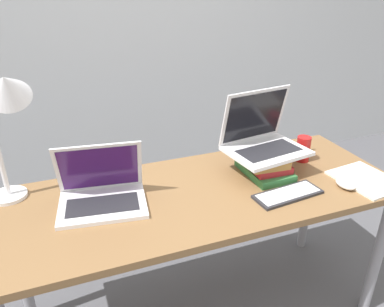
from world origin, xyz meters
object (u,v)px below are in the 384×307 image
object	(u,v)px
book_stack	(263,163)
desk_lamp	(6,102)
notepad	(366,180)
mouse	(346,184)
laptop_left	(102,192)
wireless_keyboard	(288,194)
soda_can	(303,149)
laptop_on_books	(262,139)

from	to	relation	value
book_stack	desk_lamp	size ratio (longest dim) A/B	0.50
notepad	mouse	bearing A→B (deg)	-174.14
laptop_left	wireless_keyboard	size ratio (longest dim) A/B	1.22
notepad	soda_can	size ratio (longest dim) A/B	2.37
book_stack	notepad	xyz separation A→B (m)	(0.39, -0.22, -0.04)
laptop_on_books	desk_lamp	xyz separation A→B (m)	(-1.00, 0.12, 0.25)
notepad	desk_lamp	bearing A→B (deg)	164.90
laptop_left	desk_lamp	size ratio (longest dim) A/B	0.66
mouse	laptop_left	bearing A→B (deg)	166.03
soda_can	book_stack	bearing A→B (deg)	-169.78
wireless_keyboard	desk_lamp	distance (m)	1.13
laptop_left	book_stack	bearing A→B (deg)	-0.57
laptop_on_books	wireless_keyboard	distance (m)	0.28
wireless_keyboard	soda_can	world-z (taller)	soda_can
laptop_left	book_stack	world-z (taller)	laptop_left
wireless_keyboard	notepad	bearing A→B (deg)	-2.39
book_stack	notepad	distance (m)	0.45
book_stack	mouse	xyz separation A→B (m)	(0.26, -0.24, -0.03)
notepad	soda_can	distance (m)	0.31
soda_can	laptop_left	bearing A→B (deg)	-177.82
laptop_left	soda_can	bearing A→B (deg)	2.18
laptop_left	notepad	size ratio (longest dim) A/B	1.25
laptop_left	wireless_keyboard	bearing A→B (deg)	-16.74
laptop_on_books	wireless_keyboard	xyz separation A→B (m)	(-0.01, -0.24, -0.15)
desk_lamp	soda_can	bearing A→B (deg)	-4.88
mouse	soda_can	size ratio (longest dim) A/B	0.80
desk_lamp	book_stack	bearing A→B (deg)	-8.54
laptop_left	laptop_on_books	world-z (taller)	laptop_on_books
book_stack	mouse	world-z (taller)	book_stack
wireless_keyboard	mouse	bearing A→B (deg)	-6.25
laptop_left	mouse	world-z (taller)	laptop_left
mouse	soda_can	world-z (taller)	soda_can
wireless_keyboard	laptop_on_books	bearing A→B (deg)	87.84
laptop_left	mouse	distance (m)	1.01
book_stack	mouse	bearing A→B (deg)	-42.04
book_stack	soda_can	size ratio (longest dim) A/B	2.23
laptop_on_books	desk_lamp	size ratio (longest dim) A/B	0.68
wireless_keyboard	laptop_left	bearing A→B (deg)	163.26
mouse	desk_lamp	xyz separation A→B (m)	(-1.26, 0.39, 0.38)
wireless_keyboard	book_stack	bearing A→B (deg)	88.99
laptop_left	laptop_on_books	size ratio (longest dim) A/B	0.98
book_stack	wireless_keyboard	size ratio (longest dim) A/B	0.91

